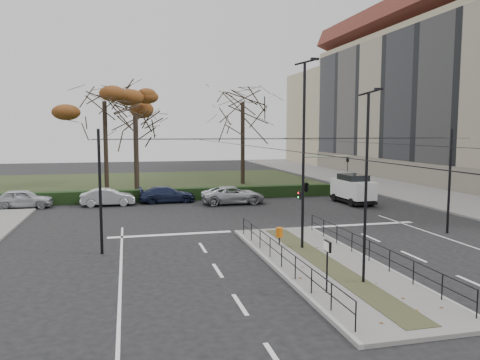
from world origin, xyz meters
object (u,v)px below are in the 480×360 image
(white_van, at_px, (353,188))
(rust_tree, at_px, (104,101))
(parked_car_fourth, at_px, (233,195))
(parked_car_third, at_px, (167,194))
(streetlamp_median_far, at_px, (304,153))
(info_panel, at_px, (327,252))
(litter_bin, at_px, (279,233))
(parked_car_second, at_px, (108,197))
(bare_tree_center, at_px, (243,108))
(bare_tree_near, at_px, (135,121))
(parked_car_first, at_px, (23,199))
(traffic_light, at_px, (307,185))
(streetlamp_median_near, at_px, (366,185))

(white_van, distance_m, rust_tree, 25.93)
(parked_car_fourth, bearing_deg, white_van, -102.99)
(parked_car_third, bearing_deg, white_van, -108.27)
(streetlamp_median_far, xyz_separation_m, rust_tree, (-10.38, 28.04, 3.98))
(info_panel, height_order, parked_car_third, info_panel)
(litter_bin, relative_size, info_panel, 0.47)
(parked_car_fourth, xyz_separation_m, rust_tree, (-10.34, 12.73, 8.10))
(info_panel, bearing_deg, parked_car_third, 98.87)
(litter_bin, height_order, parked_car_second, parked_car_second)
(bare_tree_center, distance_m, bare_tree_near, 13.48)
(litter_bin, relative_size, bare_tree_near, 0.09)
(info_panel, distance_m, parked_car_first, 27.42)
(bare_tree_center, bearing_deg, rust_tree, -178.99)
(streetlamp_median_far, relative_size, parked_car_fourth, 1.80)
(bare_tree_near, bearing_deg, bare_tree_center, 30.72)
(litter_bin, bearing_deg, streetlamp_median_far, -41.00)
(parked_car_fourth, bearing_deg, bare_tree_center, -17.20)
(parked_car_fourth, relative_size, bare_tree_center, 0.44)
(traffic_light, relative_size, parked_car_first, 1.08)
(parked_car_third, relative_size, white_van, 1.02)
(white_van, bearing_deg, parked_car_third, 164.16)
(parked_car_first, bearing_deg, bare_tree_near, -62.44)
(litter_bin, xyz_separation_m, info_panel, (-0.59, -7.07, 0.85))
(parked_car_third, height_order, parked_car_fourth, parked_car_fourth)
(streetlamp_median_far, distance_m, parked_car_second, 19.78)
(info_panel, height_order, white_van, white_van)
(streetlamp_median_near, bearing_deg, bare_tree_near, 106.23)
(white_van, bearing_deg, traffic_light, -128.66)
(info_panel, bearing_deg, rust_tree, 104.48)
(parked_car_second, height_order, rust_tree, rust_tree)
(streetlamp_median_far, relative_size, bare_tree_center, 0.79)
(parked_car_fourth, bearing_deg, rust_tree, 39.18)
(info_panel, xyz_separation_m, streetlamp_median_near, (1.87, 0.74, 2.25))
(parked_car_first, bearing_deg, streetlamp_median_far, -136.51)
(bare_tree_near, bearing_deg, streetlamp_median_near, -73.77)
(litter_bin, distance_m, streetlamp_median_far, 4.24)
(traffic_light, distance_m, streetlamp_median_far, 4.04)
(parked_car_third, height_order, bare_tree_center, bare_tree_center)
(parked_car_third, xyz_separation_m, parked_car_fourth, (5.16, -1.95, 0.05))
(streetlamp_median_near, distance_m, white_van, 20.89)
(info_panel, height_order, streetlamp_median_far, streetlamp_median_far)
(parked_car_third, xyz_separation_m, bare_tree_near, (-2.32, 4.19, 6.09))
(streetlamp_median_far, distance_m, parked_car_third, 18.50)
(litter_bin, height_order, parked_car_third, parked_car_third)
(litter_bin, height_order, bare_tree_near, bare_tree_near)
(litter_bin, distance_m, parked_car_third, 16.99)
(litter_bin, bearing_deg, streetlamp_median_near, -78.56)
(traffic_light, bearing_deg, parked_car_third, 115.42)
(white_van, bearing_deg, bare_tree_near, 153.79)
(parked_car_second, xyz_separation_m, bare_tree_center, (13.87, 11.66, 7.61))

